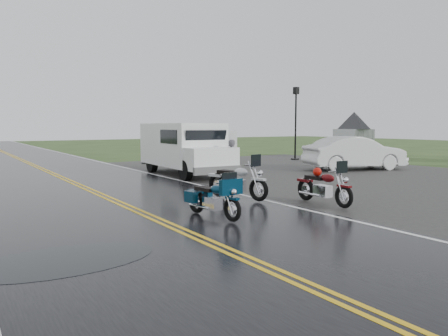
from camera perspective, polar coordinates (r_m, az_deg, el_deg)
name	(u,v)px	position (r m, az deg, el deg)	size (l,w,h in m)	color
ground	(168,226)	(10.00, -7.39, -7.51)	(120.00, 120.00, 0.00)	#2D471E
road	(64,179)	(19.40, -20.14, -1.38)	(8.00, 100.00, 0.04)	black
parking_pad	(339,175)	(20.63, 14.83, -0.84)	(14.00, 24.00, 0.03)	black
visitor_center	(354,123)	(31.88, 16.61, 5.62)	(16.00, 10.00, 4.80)	#A8AAAD
motorcycle_red	(344,187)	(11.99, 15.42, -2.46)	(0.76, 2.10, 1.24)	#4F090C
motorcycle_teal	(232,200)	(9.96, 1.09, -4.18)	(0.70, 1.92, 1.14)	#05273D
motorcycle_silver	(259,181)	(12.63, 4.55, -1.64)	(0.83, 2.28, 1.35)	#B8BBC0
van_white	(186,152)	(17.66, -5.05, 2.14)	(2.30, 6.12, 2.41)	white
person_at_van	(231,160)	(18.01, 0.87, 1.02)	(0.60, 0.39, 1.65)	#46454A
sedan_white	(355,154)	(23.01, 16.70, 1.82)	(1.77, 5.09, 1.68)	silver
lamp_post_far_right	(296,123)	(28.74, 9.34, 5.77)	(0.41, 0.41, 4.77)	black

